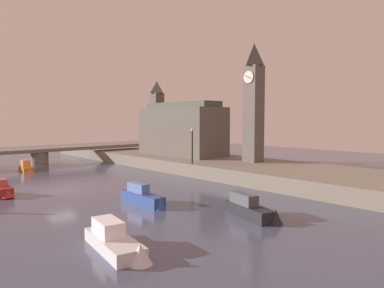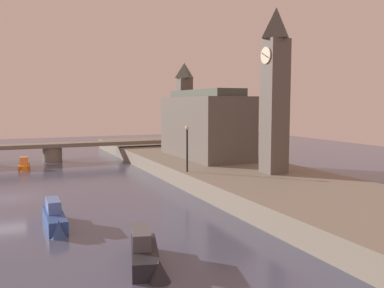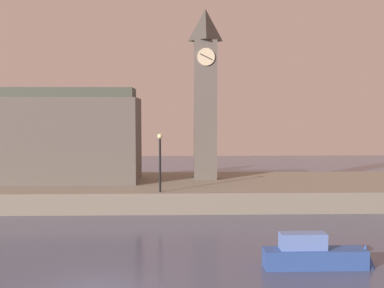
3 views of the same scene
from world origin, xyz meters
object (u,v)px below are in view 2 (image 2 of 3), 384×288
object	(u,v)px
boat_patrol_orange	(24,166)
boat_barge_dark	(146,255)
clock_tower	(275,89)
parliament_hall	(203,124)
boat_tour_blue	(55,219)
streetlamp	(187,143)

from	to	relation	value
boat_patrol_orange	boat_barge_dark	distance (m)	33.12
clock_tower	boat_barge_dark	world-z (taller)	clock_tower
parliament_hall	boat_barge_dark	size ratio (longest dim) A/B	2.75
boat_barge_dark	clock_tower	bearing A→B (deg)	128.47
clock_tower	boat_barge_dark	xyz separation A→B (m)	(12.26, -15.43, -8.22)
parliament_hall	boat_barge_dark	world-z (taller)	parliament_hall
boat_tour_blue	boat_barge_dark	distance (m)	8.67
boat_patrol_orange	boat_barge_dark	world-z (taller)	boat_barge_dark
clock_tower	parliament_hall	bearing A→B (deg)	-175.94
streetlamp	boat_barge_dark	world-z (taller)	streetlamp
parliament_hall	boat_tour_blue	xyz separation A→B (m)	(16.84, -17.84, -4.64)
streetlamp	boat_tour_blue	world-z (taller)	streetlamp
clock_tower	parliament_hall	distance (m)	13.13
boat_tour_blue	streetlamp	bearing A→B (deg)	122.91
streetlamp	parliament_hall	bearing A→B (deg)	147.27
clock_tower	parliament_hall	size ratio (longest dim) A/B	1.04
parliament_hall	boat_tour_blue	bearing A→B (deg)	-46.65
clock_tower	parliament_hall	world-z (taller)	clock_tower
boat_patrol_orange	boat_tour_blue	bearing A→B (deg)	2.32
streetlamp	boat_patrol_orange	distance (m)	21.75
clock_tower	boat_patrol_orange	distance (m)	29.72
boat_patrol_orange	streetlamp	bearing A→B (deg)	37.38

